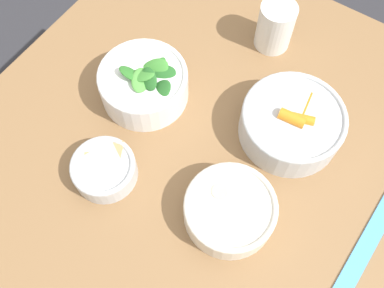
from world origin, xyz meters
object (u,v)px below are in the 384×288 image
(ruler, at_px, (381,219))
(cup, at_px, (274,26))
(bowl_beans_hotdog, at_px, (231,209))
(bowl_cookies, at_px, (104,169))
(bowl_carrots, at_px, (292,123))
(bowl_greens, at_px, (145,83))

(ruler, relative_size, cup, 3.19)
(ruler, xyz_separation_m, cup, (-0.23, -0.34, 0.05))
(bowl_beans_hotdog, relative_size, bowl_cookies, 1.36)
(bowl_carrots, xyz_separation_m, bowl_beans_hotdog, (0.19, -0.01, -0.01))
(bowl_greens, height_order, cup, cup)
(bowl_beans_hotdog, bearing_deg, ruler, 121.60)
(bowl_carrots, bearing_deg, ruler, 73.75)
(ruler, bearing_deg, bowl_carrots, -106.25)
(bowl_carrots, height_order, bowl_beans_hotdog, bowl_carrots)
(bowl_greens, xyz_separation_m, bowl_beans_hotdog, (0.11, 0.26, -0.01))
(bowl_greens, bearing_deg, bowl_carrots, 106.64)
(bowl_cookies, bearing_deg, bowl_beans_hotdog, 105.08)
(bowl_carrots, distance_m, cup, 0.21)
(bowl_beans_hotdog, xyz_separation_m, bowl_cookies, (0.06, -0.22, -0.00))
(bowl_carrots, distance_m, bowl_beans_hotdog, 0.19)
(ruler, height_order, cup, cup)
(bowl_cookies, distance_m, ruler, 0.47)
(bowl_greens, xyz_separation_m, bowl_cookies, (0.17, 0.04, -0.01))
(bowl_cookies, bearing_deg, bowl_carrots, 138.04)
(bowl_carrots, xyz_separation_m, bowl_greens, (0.08, -0.27, 0.00))
(ruler, bearing_deg, bowl_beans_hotdog, -58.40)
(bowl_beans_hotdog, bearing_deg, bowl_greens, -113.82)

